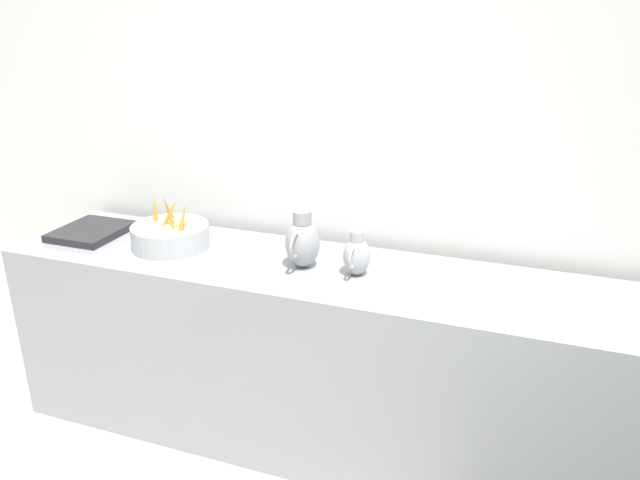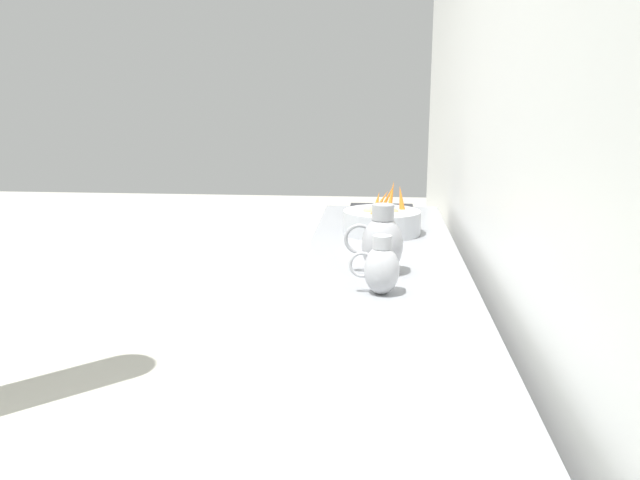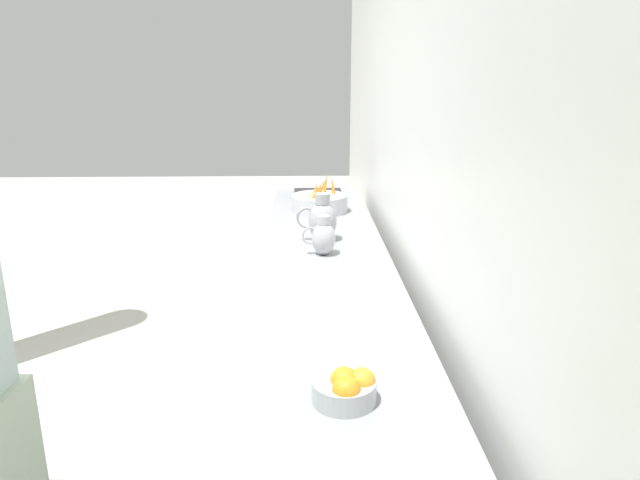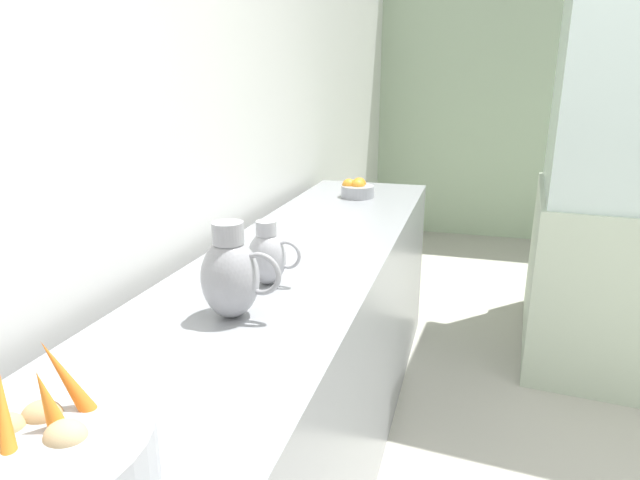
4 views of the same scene
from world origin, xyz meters
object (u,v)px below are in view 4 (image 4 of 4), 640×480
object	(u,v)px
vegetable_colander	(28,467)
metal_pitcher_short	(268,256)
orange_bowl	(357,189)
metal_pitcher_tall	(231,275)

from	to	relation	value
vegetable_colander	metal_pitcher_short	size ratio (longest dim) A/B	1.84
orange_bowl	metal_pitcher_tall	xyz separation A→B (m)	(0.02, -1.55, 0.07)
metal_pitcher_tall	orange_bowl	bearing A→B (deg)	90.57
metal_pitcher_tall	metal_pitcher_short	size ratio (longest dim) A/B	1.30
vegetable_colander	orange_bowl	world-z (taller)	vegetable_colander
orange_bowl	metal_pitcher_short	world-z (taller)	metal_pitcher_short
vegetable_colander	metal_pitcher_short	world-z (taller)	vegetable_colander
orange_bowl	metal_pitcher_short	bearing A→B (deg)	-89.24
metal_pitcher_tall	metal_pitcher_short	distance (m)	0.25
vegetable_colander	metal_pitcher_tall	distance (m)	0.67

